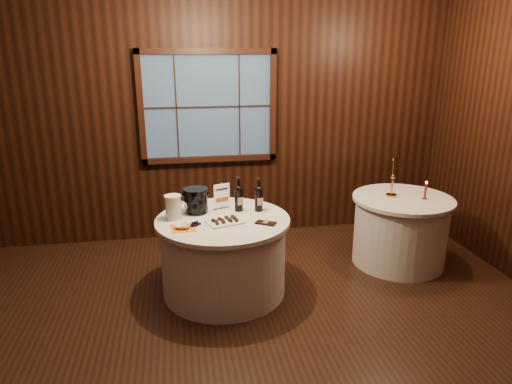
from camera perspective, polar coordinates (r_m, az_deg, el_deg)
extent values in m
plane|color=black|center=(3.85, -2.25, -19.44)|extent=(6.00, 6.00, 0.00)
cube|color=black|center=(5.62, -5.97, 9.09)|extent=(6.00, 0.02, 3.00)
cube|color=#3C597D|center=(5.58, -6.00, 10.57)|extent=(1.50, 0.01, 1.20)
cylinder|color=silver|center=(4.51, -4.06, -8.12)|extent=(1.20, 1.20, 0.73)
cylinder|color=silver|center=(4.36, -4.17, -3.55)|extent=(1.28, 1.28, 0.04)
cylinder|color=silver|center=(5.33, 17.52, -4.78)|extent=(1.00, 1.00, 0.73)
cylinder|color=silver|center=(5.21, 17.91, -0.85)|extent=(1.08, 1.08, 0.04)
cube|color=silver|center=(4.60, -4.32, -2.04)|extent=(0.16, 0.12, 0.01)
cube|color=silver|center=(4.56, -4.36, -0.42)|extent=(0.02, 0.02, 0.26)
cube|color=white|center=(4.55, -4.34, -0.46)|extent=(0.16, 0.06, 0.24)
cylinder|color=black|center=(4.51, -2.18, -1.03)|extent=(0.08, 0.08, 0.22)
sphere|color=black|center=(4.48, -2.19, 0.31)|extent=(0.08, 0.08, 0.08)
cylinder|color=black|center=(4.46, -2.20, 1.06)|extent=(0.03, 0.03, 0.10)
cylinder|color=black|center=(4.45, -2.21, 1.67)|extent=(0.04, 0.04, 0.02)
cube|color=beige|center=(4.47, -2.10, -1.20)|extent=(0.06, 0.02, 0.08)
cylinder|color=black|center=(4.50, 0.34, -1.07)|extent=(0.08, 0.08, 0.22)
sphere|color=black|center=(4.47, 0.35, 0.25)|extent=(0.08, 0.08, 0.08)
cylinder|color=black|center=(4.45, 0.35, 0.98)|extent=(0.03, 0.03, 0.10)
cylinder|color=black|center=(4.44, 0.35, 1.58)|extent=(0.03, 0.03, 0.02)
cube|color=beige|center=(4.47, 0.44, -1.23)|extent=(0.06, 0.01, 0.08)
cylinder|color=black|center=(4.52, -7.46, -2.39)|extent=(0.18, 0.18, 0.03)
cylinder|color=black|center=(4.49, -7.51, -1.03)|extent=(0.23, 0.23, 0.20)
cylinder|color=black|center=(4.45, -7.57, 0.29)|extent=(0.24, 0.24, 0.02)
cube|color=white|center=(4.23, -3.88, -3.77)|extent=(0.37, 0.30, 0.02)
cube|color=black|center=(4.21, 1.23, -3.89)|extent=(0.21, 0.18, 0.02)
cylinder|color=#322512|center=(4.18, -8.51, -4.05)|extent=(0.07, 0.03, 0.03)
cylinder|color=silver|center=(4.37, -10.31, -1.94)|extent=(0.15, 0.15, 0.22)
cylinder|color=silver|center=(4.33, -10.39, -0.51)|extent=(0.16, 0.16, 0.01)
torus|color=silver|center=(4.37, -9.31, -1.75)|extent=(0.11, 0.03, 0.11)
cube|color=orange|center=(4.16, -9.09, -4.45)|extent=(0.23, 0.23, 0.00)
imported|color=white|center=(4.16, -9.10, -4.21)|extent=(0.16, 0.16, 0.03)
cylinder|color=#BA8D3A|center=(5.20, 16.55, -0.39)|extent=(0.12, 0.12, 0.02)
cylinder|color=#BA8D3A|center=(5.14, 16.74, 1.74)|extent=(0.03, 0.03, 0.38)
cylinder|color=#BA8D3A|center=(5.09, 16.94, 3.97)|extent=(0.06, 0.06, 0.03)
cylinder|color=#BA8D3A|center=(5.20, 20.31, -0.80)|extent=(0.05, 0.05, 0.01)
cylinder|color=#9F0C17|center=(5.18, 20.42, 0.13)|extent=(0.02, 0.02, 0.16)
sphere|color=#FFB23F|center=(5.15, 20.53, 1.14)|extent=(0.02, 0.02, 0.02)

